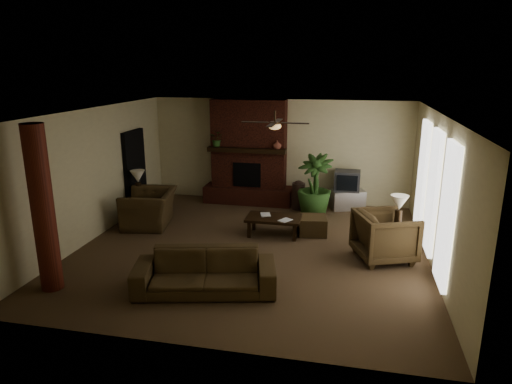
% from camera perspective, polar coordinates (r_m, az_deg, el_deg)
% --- Properties ---
extents(room_shell, '(7.00, 7.00, 7.00)m').
position_cam_1_polar(room_shell, '(9.02, -0.53, 1.16)').
color(room_shell, brown).
rests_on(room_shell, ground).
extents(fireplace, '(2.40, 0.70, 2.80)m').
position_cam_1_polar(fireplace, '(12.31, -0.92, 3.94)').
color(fireplace, '#4D1F14').
rests_on(fireplace, ground).
extents(windows, '(0.08, 3.65, 2.35)m').
position_cam_1_polar(windows, '(9.16, 21.35, -0.04)').
color(windows, white).
rests_on(windows, ground).
extents(log_column, '(0.36, 0.36, 2.80)m').
position_cam_1_polar(log_column, '(8.12, -25.27, -2.02)').
color(log_column, maroon).
rests_on(log_column, ground).
extents(doorway, '(0.10, 1.00, 2.10)m').
position_cam_1_polar(doorway, '(11.91, -14.98, 2.48)').
color(doorway, black).
rests_on(doorway, ground).
extents(ceiling_fan, '(1.35, 1.35, 0.37)m').
position_cam_1_polar(ceiling_fan, '(9.02, 2.38, 8.47)').
color(ceiling_fan, black).
rests_on(ceiling_fan, ceiling).
extents(sofa, '(2.43, 1.19, 0.91)m').
position_cam_1_polar(sofa, '(7.65, -6.47, -9.17)').
color(sofa, '#47361E').
rests_on(sofa, ground).
extents(armchair_left, '(1.05, 1.41, 1.12)m').
position_cam_1_polar(armchair_left, '(10.89, -13.32, -1.30)').
color(armchair_left, '#47361E').
rests_on(armchair_left, ground).
extents(armchair_right, '(1.27, 1.30, 1.06)m').
position_cam_1_polar(armchair_right, '(9.10, 15.96, -5.08)').
color(armchair_right, '#47361E').
rests_on(armchair_right, ground).
extents(coffee_table, '(1.20, 0.70, 0.43)m').
position_cam_1_polar(coffee_table, '(10.03, 2.24, -3.46)').
color(coffee_table, black).
rests_on(coffee_table, ground).
extents(ottoman, '(0.69, 0.69, 0.40)m').
position_cam_1_polar(ottoman, '(10.24, 7.13, -4.19)').
color(ottoman, '#47361E').
rests_on(ottoman, ground).
extents(tv_stand, '(0.97, 0.75, 0.50)m').
position_cam_1_polar(tv_stand, '(12.16, 11.44, -0.93)').
color(tv_stand, '#BCBCBF').
rests_on(tv_stand, ground).
extents(tv, '(0.66, 0.54, 0.52)m').
position_cam_1_polar(tv, '(12.02, 11.41, 1.40)').
color(tv, '#363639').
rests_on(tv, tv_stand).
extents(floor_vase, '(0.34, 0.34, 0.77)m').
position_cam_1_polar(floor_vase, '(11.89, 5.38, -0.14)').
color(floor_vase, '#34231D').
rests_on(floor_vase, ground).
extents(floor_plant, '(1.32, 1.75, 0.87)m').
position_cam_1_polar(floor_plant, '(11.46, 7.34, -0.80)').
color(floor_plant, '#2C5020').
rests_on(floor_plant, ground).
extents(side_table_left, '(0.66, 0.66, 0.55)m').
position_cam_1_polar(side_table_left, '(11.54, -14.54, -1.89)').
color(side_table_left, black).
rests_on(side_table_left, ground).
extents(lamp_left, '(0.40, 0.40, 0.65)m').
position_cam_1_polar(lamp_left, '(11.40, -14.67, 1.67)').
color(lamp_left, black).
rests_on(lamp_left, side_table_left).
extents(side_table_right, '(0.53, 0.53, 0.55)m').
position_cam_1_polar(side_table_right, '(9.55, 17.49, -5.83)').
color(side_table_right, black).
rests_on(side_table_right, ground).
extents(lamp_right, '(0.43, 0.43, 0.65)m').
position_cam_1_polar(lamp_right, '(9.36, 17.59, -1.58)').
color(lamp_right, black).
rests_on(lamp_right, side_table_right).
extents(mantel_plant, '(0.48, 0.51, 0.33)m').
position_cam_1_polar(mantel_plant, '(12.21, -4.89, 6.50)').
color(mantel_plant, '#2C5020').
rests_on(mantel_plant, fireplace).
extents(mantel_vase, '(0.28, 0.29, 0.22)m').
position_cam_1_polar(mantel_vase, '(11.80, 2.69, 5.96)').
color(mantel_vase, brown).
rests_on(mantel_vase, fireplace).
extents(book_a, '(0.21, 0.09, 0.29)m').
position_cam_1_polar(book_a, '(10.05, 0.60, -2.19)').
color(book_a, '#999999').
rests_on(book_a, coffee_table).
extents(book_b, '(0.19, 0.13, 0.29)m').
position_cam_1_polar(book_b, '(9.79, 3.24, -2.70)').
color(book_b, '#999999').
rests_on(book_b, coffee_table).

